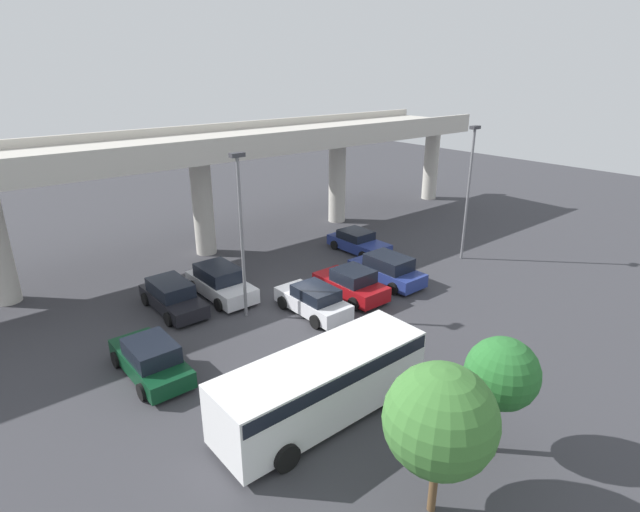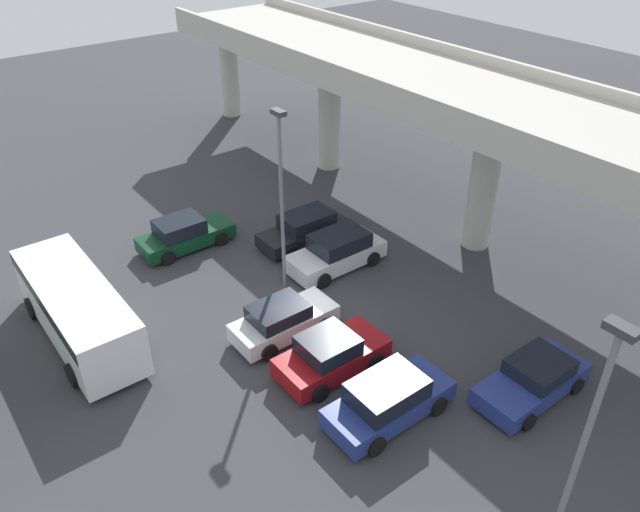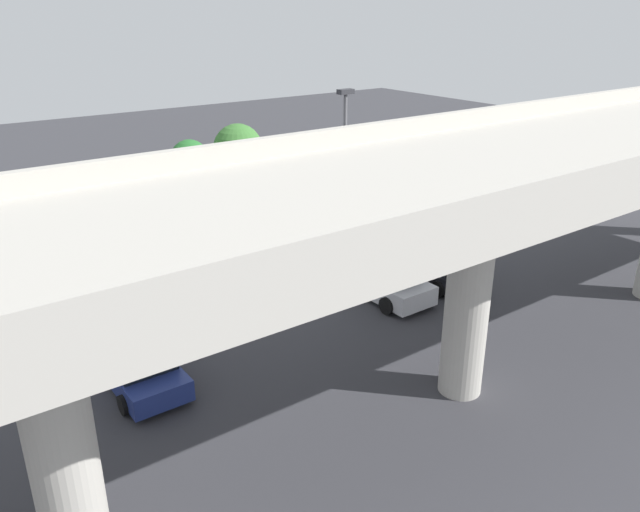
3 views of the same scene
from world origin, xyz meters
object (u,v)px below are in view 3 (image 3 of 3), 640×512
at_px(parked_car_1, 431,265).
at_px(tree_front_centre, 190,159).
at_px(parked_car_0, 405,222).
at_px(parked_car_2, 382,278).
at_px(shuttle_bus, 280,193).
at_px(lamp_post_near_aisle, 344,171).
at_px(parked_car_6, 138,365).
at_px(parked_car_5, 149,292).
at_px(tree_front_left, 238,149).
at_px(parked_car_4, 214,274).
at_px(parked_car_3, 268,258).

height_order(parked_car_1, tree_front_centre, tree_front_centre).
height_order(parked_car_0, parked_car_1, parked_car_0).
height_order(parked_car_1, parked_car_2, parked_car_2).
xyz_separation_m(parked_car_0, parked_car_1, (3.21, 5.07, 0.01)).
bearing_deg(shuttle_bus, parked_car_0, -60.08).
bearing_deg(shuttle_bus, parked_car_2, -101.02).
xyz_separation_m(lamp_post_near_aisle, tree_front_centre, (1.14, -13.45, -1.86)).
height_order(parked_car_0, parked_car_6, parked_car_0).
height_order(parked_car_5, shuttle_bus, shuttle_bus).
distance_m(parked_car_6, tree_front_left, 21.69).
relative_size(parked_car_0, parked_car_5, 1.00).
xyz_separation_m(parked_car_4, parked_car_5, (3.02, 0.13, 0.03)).
bearing_deg(parked_car_4, parked_car_0, 91.25).
distance_m(parked_car_4, parked_car_6, 7.35).
xyz_separation_m(shuttle_bus, tree_front_centre, (3.19, -4.91, 1.46)).
distance_m(parked_car_5, parked_car_6, 5.44).
bearing_deg(shuttle_bus, lamp_post_near_aisle, -103.51).
distance_m(parked_car_4, parked_car_5, 3.02).
relative_size(parked_car_1, parked_car_6, 1.03).
bearing_deg(parked_car_5, tree_front_left, 137.68).
bearing_deg(parked_car_3, parked_car_4, -85.50).
distance_m(parked_car_0, parked_car_6, 17.63).
bearing_deg(tree_front_centre, parked_car_4, 68.82).
relative_size(parked_car_1, shuttle_bus, 0.58).
height_order(parked_car_4, tree_front_centre, tree_front_centre).
height_order(parked_car_4, lamp_post_near_aisle, lamp_post_near_aisle).
xyz_separation_m(parked_car_1, shuttle_bus, (0.53, -11.57, 0.77)).
distance_m(parked_car_0, shuttle_bus, 7.54).
relative_size(parked_car_5, lamp_post_near_aisle, 0.56).
bearing_deg(parked_car_3, parked_car_0, 90.17).
bearing_deg(parked_car_2, parked_car_6, 91.87).
bearing_deg(parked_car_1, lamp_post_near_aisle, 40.37).
height_order(parked_car_1, lamp_post_near_aisle, lamp_post_near_aisle).
bearing_deg(parked_car_0, tree_front_centre, -148.72).
xyz_separation_m(parked_car_4, lamp_post_near_aisle, (-5.66, 1.78, 4.07)).
height_order(parked_car_4, tree_front_left, tree_front_left).
relative_size(parked_car_1, parked_car_2, 0.98).
distance_m(parked_car_1, tree_front_centre, 17.04).
bearing_deg(parked_car_3, parked_car_2, 28.24).
bearing_deg(parked_car_6, parked_car_5, -25.57).
bearing_deg(parked_car_5, parked_car_3, 93.45).
distance_m(lamp_post_near_aisle, tree_front_centre, 13.62).
bearing_deg(parked_car_3, tree_front_left, 156.45).
bearing_deg(tree_front_left, shuttle_bus, 87.42).
bearing_deg(parked_car_0, parked_car_2, -50.44).
height_order(parked_car_3, parked_car_6, parked_car_3).
height_order(parked_car_6, shuttle_bus, shuttle_bus).
distance_m(shuttle_bus, lamp_post_near_aisle, 9.38).
distance_m(parked_car_2, tree_front_left, 16.93).
bearing_deg(parked_car_1, shuttle_bus, 2.62).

